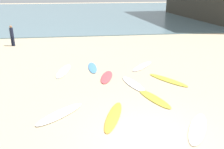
# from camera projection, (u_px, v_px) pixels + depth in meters

# --- Properties ---
(ground_plane) EXTENTS (120.00, 120.00, 0.00)m
(ground_plane) POSITION_uv_depth(u_px,v_px,m) (147.00, 136.00, 8.13)
(ground_plane) COLOR #C6B28E
(ocean_water) EXTENTS (120.00, 40.00, 0.08)m
(ocean_water) POSITION_uv_depth(u_px,v_px,m) (91.00, 13.00, 41.86)
(ocean_water) COLOR slate
(ocean_water) RESTS_ON ground_plane
(surfboard_0) EXTENTS (1.27, 2.20, 0.07)m
(surfboard_0) POSITION_uv_depth(u_px,v_px,m) (154.00, 98.00, 10.67)
(surfboard_0) COLOR yellow
(surfboard_0) RESTS_ON ground_plane
(surfboard_1) EXTENTS (1.12, 2.21, 0.07)m
(surfboard_1) POSITION_uv_depth(u_px,v_px,m) (133.00, 84.00, 12.22)
(surfboard_1) COLOR white
(surfboard_1) RESTS_ON ground_plane
(surfboard_2) EXTENTS (1.23, 2.37, 0.06)m
(surfboard_2) POSITION_uv_depth(u_px,v_px,m) (113.00, 116.00, 9.24)
(surfboard_2) COLOR #F69E32
(surfboard_2) RESTS_ON ground_plane
(surfboard_3) EXTENTS (1.04, 2.02, 0.07)m
(surfboard_3) POSITION_uv_depth(u_px,v_px,m) (107.00, 77.00, 13.11)
(surfboard_3) COLOR #DC4D55
(surfboard_3) RESTS_ON ground_plane
(surfboard_4) EXTENTS (1.07, 2.46, 0.06)m
(surfboard_4) POSITION_uv_depth(u_px,v_px,m) (64.00, 71.00, 14.01)
(surfboard_4) COLOR white
(surfboard_4) RESTS_ON ground_plane
(surfboard_5) EXTENTS (1.90, 2.06, 0.07)m
(surfboard_5) POSITION_uv_depth(u_px,v_px,m) (142.00, 66.00, 14.82)
(surfboard_5) COLOR silver
(surfboard_5) RESTS_ON ground_plane
(surfboard_6) EXTENTS (0.54, 2.01, 0.08)m
(surfboard_6) POSITION_uv_depth(u_px,v_px,m) (92.00, 68.00, 14.56)
(surfboard_6) COLOR #4F92E0
(surfboard_6) RESTS_ON ground_plane
(surfboard_7) EXTENTS (1.68, 2.18, 0.06)m
(surfboard_7) POSITION_uv_depth(u_px,v_px,m) (198.00, 128.00, 8.49)
(surfboard_7) COLOR silver
(surfboard_7) RESTS_ON ground_plane
(surfboard_8) EXTENTS (1.75, 2.28, 0.07)m
(surfboard_8) POSITION_uv_depth(u_px,v_px,m) (168.00, 80.00, 12.70)
(surfboard_8) COLOR yellow
(surfboard_8) RESTS_ON ground_plane
(surfboard_9) EXTENTS (2.01, 1.97, 0.09)m
(surfboard_9) POSITION_uv_depth(u_px,v_px,m) (60.00, 114.00, 9.39)
(surfboard_9) COLOR white
(surfboard_9) RESTS_ON ground_plane
(beachgoer_near) EXTENTS (0.38, 0.38, 1.67)m
(beachgoer_near) POSITION_uv_depth(u_px,v_px,m) (12.00, 35.00, 19.41)
(beachgoer_near) COLOR #191E33
(beachgoer_near) RESTS_ON ground_plane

